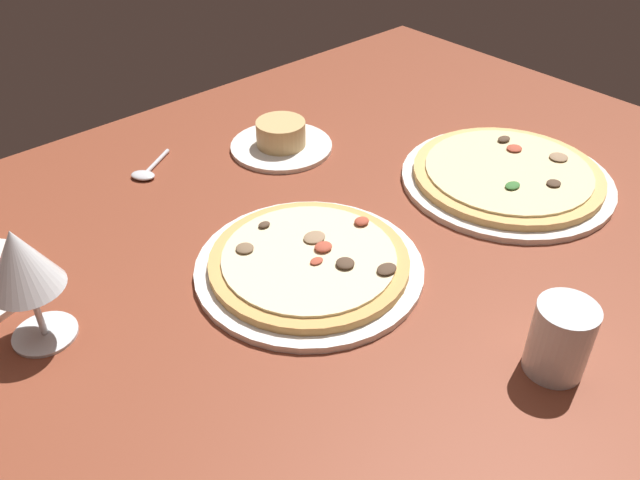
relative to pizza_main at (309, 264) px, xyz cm
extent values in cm
cube|color=brown|center=(5.86, 2.28, -3.20)|extent=(150.00, 110.00, 4.00)
cylinder|color=white|center=(-0.03, 0.00, -0.70)|extent=(30.38, 30.38, 1.00)
cylinder|color=tan|center=(-0.03, 0.00, 0.40)|extent=(26.53, 26.53, 1.20)
cylinder|color=beige|center=(-0.03, 0.00, 1.20)|extent=(23.05, 23.05, 0.40)
ellipsoid|color=#AD4733|center=(2.26, -0.24, 1.79)|extent=(2.48, 2.20, 0.77)
ellipsoid|color=#4C3828|center=(-0.41, 9.05, 1.70)|extent=(1.77, 1.31, 0.59)
ellipsoid|color=#4C3828|center=(5.23, -8.97, 1.71)|extent=(2.83, 2.18, 0.61)
ellipsoid|color=#AD4733|center=(10.16, 0.53, 1.80)|extent=(2.17, 1.91, 0.80)
ellipsoid|color=brown|center=(-5.59, 6.56, 1.68)|extent=(2.39, 2.39, 0.56)
ellipsoid|color=#937556|center=(2.90, 2.65, 1.66)|extent=(3.15, 2.67, 0.51)
ellipsoid|color=#AD4733|center=(-0.24, -1.72, 1.62)|extent=(1.89, 1.37, 0.42)
ellipsoid|color=#4C3828|center=(2.07, -4.65, 1.76)|extent=(2.44, 2.41, 0.71)
cylinder|color=silver|center=(38.05, -4.30, -0.70)|extent=(33.39, 33.39, 1.00)
cylinder|color=tan|center=(38.05, -4.30, 0.40)|extent=(29.83, 29.83, 1.20)
cylinder|color=beige|center=(38.05, -4.30, 1.20)|extent=(26.13, 26.13, 0.40)
ellipsoid|color=#937556|center=(46.74, -7.77, 1.67)|extent=(3.05, 2.91, 0.54)
ellipsoid|color=#387033|center=(33.92, -7.88, 1.69)|extent=(2.71, 1.92, 0.56)
ellipsoid|color=#AD4733|center=(43.83, -1.28, 1.69)|extent=(2.63, 2.43, 0.57)
ellipsoid|color=#4C3828|center=(39.15, -11.67, 1.68)|extent=(2.30, 2.06, 0.55)
ellipsoid|color=#4C3828|center=(45.11, 1.71, 1.74)|extent=(2.46, 1.75, 0.67)
cylinder|color=silver|center=(18.26, 28.42, -0.80)|extent=(17.61, 17.61, 0.80)
cylinder|color=tan|center=(18.26, 28.42, 1.75)|extent=(8.49, 8.49, 4.30)
cylinder|color=silver|center=(-31.27, 11.76, -1.00)|extent=(7.57, 7.57, 0.40)
cylinder|color=silver|center=(-31.27, 11.76, 2.84)|extent=(0.80, 0.80, 7.27)
cone|color=silver|center=(-31.27, 11.76, 10.32)|extent=(8.36, 8.36, 7.70)
cone|color=#5B0F19|center=(-31.27, 11.76, 8.40)|extent=(3.76, 3.76, 3.84)
cylinder|color=silver|center=(9.13, -31.05, 3.31)|extent=(6.69, 6.69, 9.02)
cylinder|color=silver|center=(9.13, -31.05, 1.07)|extent=(6.15, 6.15, 4.53)
ellipsoid|color=silver|center=(-4.66, 35.70, -0.70)|extent=(4.50, 4.88, 1.00)
cylinder|color=silver|center=(-0.94, 38.04, -0.85)|extent=(7.82, 5.27, 0.70)
camera|label=1|loc=(-43.84, -51.25, 54.55)|focal=36.81mm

